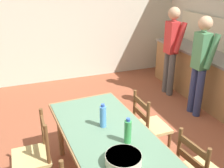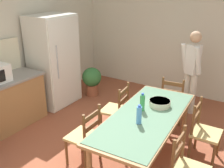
{
  "view_description": "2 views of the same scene",
  "coord_description": "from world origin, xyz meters",
  "px_view_note": "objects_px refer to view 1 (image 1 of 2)",
  "views": [
    {
      "loc": [
        2.51,
        -1.1,
        2.29
      ],
      "look_at": [
        -0.23,
        -0.08,
        1.05
      ],
      "focal_mm": 42.0,
      "sensor_mm": 36.0,
      "label": 1
    },
    {
      "loc": [
        -2.55,
        -1.66,
        2.52
      ],
      "look_at": [
        0.27,
        0.13,
        1.19
      ],
      "focal_mm": 42.0,
      "sensor_mm": 36.0,
      "label": 2
    }
  ],
  "objects_px": {
    "dining_table": "(113,145)",
    "chair_side_far_left": "(149,127)",
    "bottle_off_centre": "(128,132)",
    "serving_bowl": "(123,159)",
    "person_at_counter": "(201,62)",
    "bottle_near_centre": "(103,116)",
    "person_at_sink": "(172,47)",
    "chair_side_near_left": "(35,156)"
  },
  "relations": [
    {
      "from": "bottle_off_centre",
      "to": "chair_side_near_left",
      "type": "relative_size",
      "value": 0.3
    },
    {
      "from": "bottle_near_centre",
      "to": "person_at_sink",
      "type": "distance_m",
      "value": 2.79
    },
    {
      "from": "chair_side_near_left",
      "to": "person_at_sink",
      "type": "distance_m",
      "value": 3.32
    },
    {
      "from": "chair_side_near_left",
      "to": "person_at_counter",
      "type": "height_order",
      "value": "person_at_counter"
    },
    {
      "from": "bottle_off_centre",
      "to": "chair_side_near_left",
      "type": "xyz_separation_m",
      "value": [
        -0.53,
        -0.87,
        -0.44
      ]
    },
    {
      "from": "dining_table",
      "to": "chair_side_far_left",
      "type": "relative_size",
      "value": 2.36
    },
    {
      "from": "bottle_near_centre",
      "to": "person_at_sink",
      "type": "relative_size",
      "value": 0.16
    },
    {
      "from": "bottle_off_centre",
      "to": "serving_bowl",
      "type": "relative_size",
      "value": 0.84
    },
    {
      "from": "bottle_near_centre",
      "to": "serving_bowl",
      "type": "xyz_separation_m",
      "value": [
        0.63,
        -0.03,
        -0.07
      ]
    },
    {
      "from": "bottle_near_centre",
      "to": "dining_table",
      "type": "bearing_deg",
      "value": 3.27
    },
    {
      "from": "chair_side_near_left",
      "to": "person_at_counter",
      "type": "xyz_separation_m",
      "value": [
        -0.83,
        2.77,
        0.51
      ]
    },
    {
      "from": "bottle_off_centre",
      "to": "person_at_counter",
      "type": "height_order",
      "value": "person_at_counter"
    },
    {
      "from": "bottle_off_centre",
      "to": "chair_side_far_left",
      "type": "bearing_deg",
      "value": 136.34
    },
    {
      "from": "dining_table",
      "to": "bottle_near_centre",
      "type": "xyz_separation_m",
      "value": [
        -0.26,
        -0.01,
        0.2
      ]
    },
    {
      "from": "dining_table",
      "to": "chair_side_far_left",
      "type": "xyz_separation_m",
      "value": [
        -0.52,
        0.7,
        -0.24
      ]
    },
    {
      "from": "person_at_sink",
      "to": "dining_table",
      "type": "bearing_deg",
      "value": -133.27
    },
    {
      "from": "bottle_near_centre",
      "to": "person_at_sink",
      "type": "height_order",
      "value": "person_at_sink"
    },
    {
      "from": "chair_side_near_left",
      "to": "person_at_sink",
      "type": "relative_size",
      "value": 0.53
    },
    {
      "from": "bottle_near_centre",
      "to": "chair_side_near_left",
      "type": "relative_size",
      "value": 0.3
    },
    {
      "from": "serving_bowl",
      "to": "bottle_near_centre",
      "type": "bearing_deg",
      "value": 177.33
    },
    {
      "from": "bottle_near_centre",
      "to": "chair_side_near_left",
      "type": "height_order",
      "value": "bottle_near_centre"
    },
    {
      "from": "dining_table",
      "to": "bottle_near_centre",
      "type": "distance_m",
      "value": 0.33
    },
    {
      "from": "chair_side_near_left",
      "to": "dining_table",
      "type": "bearing_deg",
      "value": 60.28
    },
    {
      "from": "bottle_near_centre",
      "to": "serving_bowl",
      "type": "height_order",
      "value": "bottle_near_centre"
    },
    {
      "from": "person_at_counter",
      "to": "chair_side_far_left",
      "type": "bearing_deg",
      "value": -150.54
    },
    {
      "from": "serving_bowl",
      "to": "person_at_counter",
      "type": "distance_m",
      "value": 2.62
    },
    {
      "from": "dining_table",
      "to": "chair_side_far_left",
      "type": "height_order",
      "value": "chair_side_far_left"
    },
    {
      "from": "chair_side_near_left",
      "to": "person_at_sink",
      "type": "bearing_deg",
      "value": 121.68
    },
    {
      "from": "bottle_near_centre",
      "to": "serving_bowl",
      "type": "relative_size",
      "value": 0.84
    },
    {
      "from": "chair_side_far_left",
      "to": "chair_side_near_left",
      "type": "height_order",
      "value": "same"
    },
    {
      "from": "bottle_off_centre",
      "to": "chair_side_far_left",
      "type": "xyz_separation_m",
      "value": [
        -0.61,
        0.59,
        -0.44
      ]
    },
    {
      "from": "bottle_off_centre",
      "to": "serving_bowl",
      "type": "xyz_separation_m",
      "value": [
        0.27,
        -0.16,
        -0.07
      ]
    },
    {
      "from": "bottle_off_centre",
      "to": "chair_side_near_left",
      "type": "distance_m",
      "value": 1.11
    },
    {
      "from": "serving_bowl",
      "to": "person_at_sink",
      "type": "relative_size",
      "value": 0.19
    },
    {
      "from": "person_at_sink",
      "to": "chair_side_near_left",
      "type": "bearing_deg",
      "value": -148.18
    },
    {
      "from": "chair_side_far_left",
      "to": "person_at_counter",
      "type": "distance_m",
      "value": 1.59
    },
    {
      "from": "person_at_counter",
      "to": "person_at_sink",
      "type": "bearing_deg",
      "value": 88.72
    },
    {
      "from": "chair_side_near_left",
      "to": "person_at_counter",
      "type": "relative_size",
      "value": 0.54
    },
    {
      "from": "bottle_near_centre",
      "to": "chair_side_near_left",
      "type": "bearing_deg",
      "value": -102.66
    },
    {
      "from": "chair_side_far_left",
      "to": "person_at_sink",
      "type": "relative_size",
      "value": 0.53
    },
    {
      "from": "bottle_off_centre",
      "to": "serving_bowl",
      "type": "height_order",
      "value": "bottle_off_centre"
    },
    {
      "from": "serving_bowl",
      "to": "chair_side_near_left",
      "type": "xyz_separation_m",
      "value": [
        -0.8,
        -0.71,
        -0.36
      ]
    }
  ]
}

